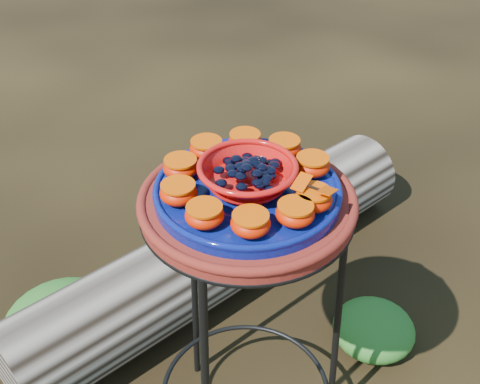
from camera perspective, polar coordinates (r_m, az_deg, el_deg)
plant_stand at (r=1.37m, az=0.58°, el=-13.41°), size 0.44×0.44×0.70m
terracotta_saucer at (r=1.12m, az=0.69°, el=-1.14°), size 0.40×0.40×0.03m
cobalt_plate at (r=1.10m, az=0.71°, el=0.00°), size 0.34×0.34×0.02m
red_bowl at (r=1.08m, az=0.72°, el=1.51°), size 0.17×0.17×0.05m
glass_gems at (r=1.06m, az=0.73°, el=3.07°), size 0.13×0.13×0.02m
orange_half_0 at (r=1.04m, az=6.96°, el=-0.68°), size 0.07×0.07×0.04m
orange_half_1 at (r=1.13m, az=6.86°, el=2.51°), size 0.07×0.07×0.04m
orange_half_2 at (r=1.18m, az=4.21°, el=4.22°), size 0.07×0.07×0.04m
orange_half_3 at (r=1.19m, az=0.48°, el=4.80°), size 0.07×0.07×0.04m
orange_half_4 at (r=1.17m, az=-3.19°, el=4.12°), size 0.07×0.07×0.04m
orange_half_5 at (r=1.12m, az=-5.63°, el=2.32°), size 0.07×0.07×0.04m
orange_half_6 at (r=1.06m, az=-5.85°, el=-0.08°), size 0.07×0.07×0.04m
orange_half_7 at (r=1.00m, az=-3.39°, el=-2.20°), size 0.07×0.07×0.04m
orange_half_8 at (r=0.98m, az=1.00°, el=-3.02°), size 0.07×0.07×0.04m
orange_half_9 at (r=1.01m, az=5.25°, el=-2.05°), size 0.07×0.07×0.04m
butterfly at (r=1.03m, az=7.06°, el=0.48°), size 0.10×0.08×0.02m
driftwood_log at (r=1.89m, az=-1.68°, el=-5.66°), size 1.44×0.48×0.27m
foliage_right at (r=1.81m, az=12.57°, el=-12.49°), size 0.24×0.24×0.12m
foliage_back at (r=1.82m, az=-16.34°, el=-11.85°), size 0.35×0.35×0.17m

